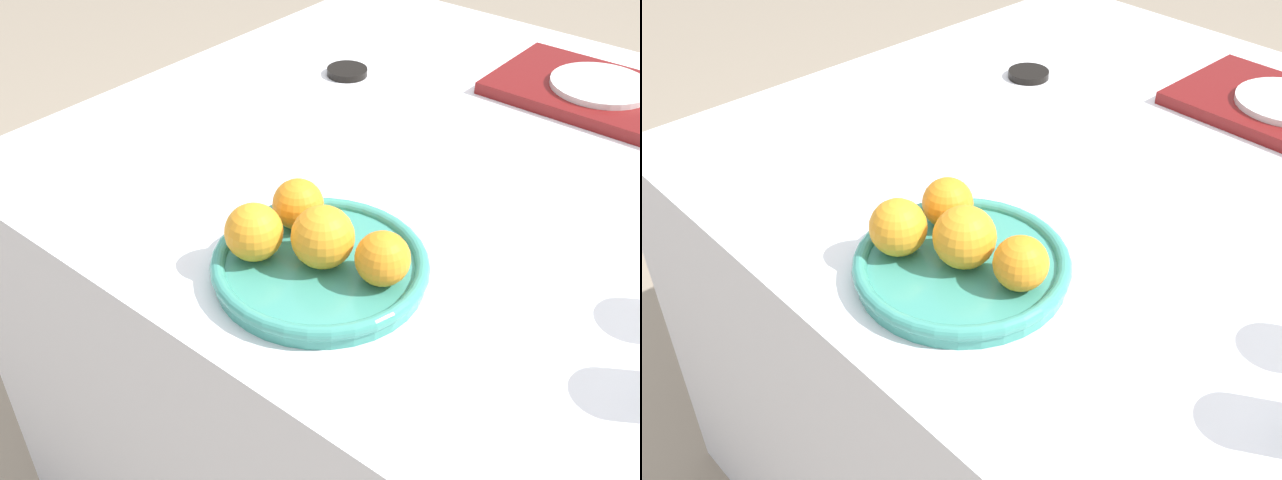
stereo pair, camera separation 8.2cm
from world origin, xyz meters
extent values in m
plane|color=gray|center=(0.00, 0.00, 0.00)|extent=(12.00, 12.00, 0.00)
cube|color=white|center=(0.00, 0.00, 0.36)|extent=(1.13, 1.04, 0.72)
cylinder|color=teal|center=(0.01, -0.34, 0.73)|extent=(0.24, 0.24, 0.02)
torus|color=teal|center=(0.01, -0.34, 0.74)|extent=(0.25, 0.25, 0.02)
sphere|color=orange|center=(0.01, -0.34, 0.77)|extent=(0.07, 0.07, 0.07)
sphere|color=orange|center=(-0.05, -0.38, 0.77)|extent=(0.07, 0.07, 0.07)
sphere|color=orange|center=(-0.05, -0.31, 0.77)|extent=(0.06, 0.06, 0.06)
sphere|color=orange|center=(0.08, -0.33, 0.77)|extent=(0.06, 0.06, 0.06)
cylinder|color=black|center=(-0.30, 0.10, 0.73)|extent=(0.07, 0.07, 0.01)
camera|label=1|loc=(0.43, -0.85, 1.27)|focal=42.00mm
camera|label=2|loc=(0.49, -0.79, 1.27)|focal=42.00mm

